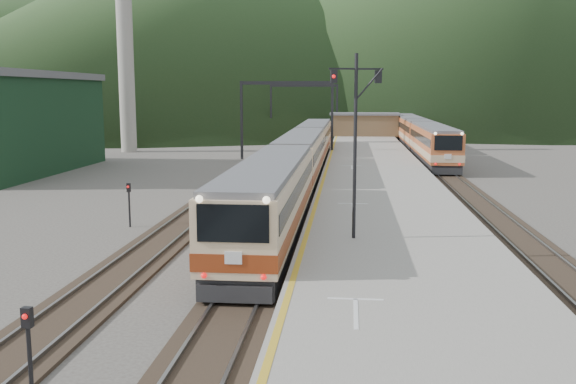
# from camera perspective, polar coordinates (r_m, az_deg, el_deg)

# --- Properties ---
(track_main) EXTENTS (2.60, 200.00, 0.23)m
(track_main) POSITION_cam_1_polar(r_m,az_deg,el_deg) (51.11, 1.42, 1.22)
(track_main) COLOR black
(track_main) RESTS_ON ground
(track_far) EXTENTS (2.60, 200.00, 0.23)m
(track_far) POSITION_cam_1_polar(r_m,az_deg,el_deg) (51.69, -4.12, 1.29)
(track_far) COLOR black
(track_far) RESTS_ON ground
(track_second) EXTENTS (2.60, 200.00, 0.23)m
(track_second) POSITION_cam_1_polar(r_m,az_deg,el_deg) (51.60, 14.26, 1.02)
(track_second) COLOR black
(track_second) RESTS_ON ground
(platform) EXTENTS (8.00, 100.00, 1.00)m
(platform) POSITION_cam_1_polar(r_m,az_deg,el_deg) (48.99, 7.80, 1.32)
(platform) COLOR gray
(platform) RESTS_ON ground
(gantry_near) EXTENTS (9.55, 0.25, 8.00)m
(gantry_near) POSITION_cam_1_polar(r_m,az_deg,el_deg) (65.85, -0.13, 7.75)
(gantry_near) COLOR black
(gantry_near) RESTS_ON ground
(gantry_far) EXTENTS (9.55, 0.25, 8.00)m
(gantry_far) POSITION_cam_1_polar(r_m,az_deg,el_deg) (90.76, 1.42, 8.05)
(gantry_far) COLOR black
(gantry_far) RESTS_ON ground
(smokestack) EXTENTS (1.80, 1.80, 30.00)m
(smokestack) POSITION_cam_1_polar(r_m,az_deg,el_deg) (77.33, -14.35, 14.63)
(smokestack) COLOR #9E998E
(smokestack) RESTS_ON ground
(station_shed) EXTENTS (9.40, 4.40, 3.10)m
(station_shed) POSITION_cam_1_polar(r_m,az_deg,el_deg) (88.66, 6.81, 6.02)
(station_shed) COLOR brown
(station_shed) RESTS_ON platform
(hill_a) EXTENTS (180.00, 180.00, 60.00)m
(hill_a) POSITION_cam_1_polar(r_m,az_deg,el_deg) (206.51, -7.01, 15.22)
(hill_a) COLOR #2D4C24
(hill_a) RESTS_ON ground
(hill_b) EXTENTS (220.00, 220.00, 75.00)m
(hill_b) POSITION_cam_1_polar(r_m,az_deg,el_deg) (243.91, 12.10, 15.88)
(hill_b) COLOR #2D4C24
(hill_b) RESTS_ON ground
(hill_d) EXTENTS (200.00, 200.00, 55.00)m
(hill_d) POSITION_cam_1_polar(r_m,az_deg,el_deg) (280.10, -21.27, 12.49)
(hill_d) COLOR #2D4C24
(hill_d) RESTS_ON ground
(main_train) EXTENTS (2.78, 57.02, 3.39)m
(main_train) POSITION_cam_1_polar(r_m,az_deg,el_deg) (48.14, 1.19, 2.98)
(main_train) COLOR #D7B68C
(main_train) RESTS_ON track_main
(second_train) EXTENTS (2.70, 55.46, 3.30)m
(second_train) POSITION_cam_1_polar(r_m,az_deg,el_deg) (80.71, 11.14, 5.15)
(second_train) COLOR #C05E31
(second_train) RESTS_ON track_second
(signal_mast) EXTENTS (2.13, 0.74, 7.36)m
(signal_mast) POSITION_cam_1_polar(r_m,az_deg,el_deg) (25.61, 6.01, 5.71)
(signal_mast) COLOR black
(signal_mast) RESTS_ON platform
(short_signal_a) EXTENTS (0.23, 0.18, 2.27)m
(short_signal_a) POSITION_cam_1_polar(r_m,az_deg,el_deg) (15.36, -22.05, -12.35)
(short_signal_a) COLOR black
(short_signal_a) RESTS_ON ground
(short_signal_b) EXTENTS (0.26, 0.23, 2.27)m
(short_signal_b) POSITION_cam_1_polar(r_m,az_deg,el_deg) (43.26, -3.49, 1.68)
(short_signal_b) COLOR black
(short_signal_b) RESTS_ON ground
(short_signal_c) EXTENTS (0.26, 0.23, 2.27)m
(short_signal_c) POSITION_cam_1_polar(r_m,az_deg,el_deg) (33.75, -13.95, -0.59)
(short_signal_c) COLOR black
(short_signal_c) RESTS_ON ground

